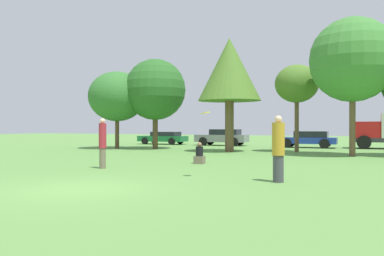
{
  "coord_description": "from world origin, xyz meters",
  "views": [
    {
      "loc": [
        6.79,
        -8.2,
        1.63
      ],
      "look_at": [
        1.04,
        4.94,
        1.56
      ],
      "focal_mm": 37.05,
      "sensor_mm": 36.0,
      "label": 1
    }
  ],
  "objects_px": {
    "bystander_sitting": "(199,155)",
    "tree_4": "(353,60)",
    "tree_0": "(117,97)",
    "parked_car_green": "(163,137)",
    "person_catcher": "(278,149)",
    "frisbee": "(206,113)",
    "parked_car_blue": "(308,139)",
    "tree_1": "(155,90)",
    "parked_car_grey": "(223,137)",
    "tree_2": "(229,70)",
    "person_thrower": "(103,143)",
    "tree_3": "(297,84)"
  },
  "relations": [
    {
      "from": "bystander_sitting",
      "to": "tree_4",
      "type": "relative_size",
      "value": 0.13
    },
    {
      "from": "tree_0",
      "to": "parked_car_green",
      "type": "relative_size",
      "value": 1.29
    },
    {
      "from": "tree_0",
      "to": "parked_car_green",
      "type": "distance_m",
      "value": 8.09
    },
    {
      "from": "person_catcher",
      "to": "frisbee",
      "type": "bearing_deg",
      "value": 7.94
    },
    {
      "from": "tree_4",
      "to": "parked_car_blue",
      "type": "height_order",
      "value": "tree_4"
    },
    {
      "from": "person_catcher",
      "to": "parked_car_blue",
      "type": "bearing_deg",
      "value": -76.85
    },
    {
      "from": "tree_1",
      "to": "parked_car_green",
      "type": "bearing_deg",
      "value": 113.18
    },
    {
      "from": "parked_car_green",
      "to": "bystander_sitting",
      "type": "bearing_deg",
      "value": 122.52
    },
    {
      "from": "tree_4",
      "to": "parked_car_grey",
      "type": "distance_m",
      "value": 13.96
    },
    {
      "from": "person_catcher",
      "to": "frisbee",
      "type": "distance_m",
      "value": 2.51
    },
    {
      "from": "tree_1",
      "to": "parked_car_green",
      "type": "distance_m",
      "value": 8.17
    },
    {
      "from": "tree_0",
      "to": "tree_2",
      "type": "bearing_deg",
      "value": 0.05
    },
    {
      "from": "person_thrower",
      "to": "person_catcher",
      "type": "distance_m",
      "value": 6.98
    },
    {
      "from": "person_thrower",
      "to": "bystander_sitting",
      "type": "bearing_deg",
      "value": 58.99
    },
    {
      "from": "person_thrower",
      "to": "tree_4",
      "type": "xyz_separation_m",
      "value": [
        8.58,
        10.44,
        4.19
      ]
    },
    {
      "from": "tree_4",
      "to": "parked_car_blue",
      "type": "bearing_deg",
      "value": 112.92
    },
    {
      "from": "tree_0",
      "to": "tree_3",
      "type": "relative_size",
      "value": 1.01
    },
    {
      "from": "tree_1",
      "to": "tree_3",
      "type": "xyz_separation_m",
      "value": [
        9.7,
        0.68,
        0.05
      ]
    },
    {
      "from": "person_catcher",
      "to": "parked_car_green",
      "type": "relative_size",
      "value": 0.45
    },
    {
      "from": "person_thrower",
      "to": "tree_1",
      "type": "relative_size",
      "value": 0.3
    },
    {
      "from": "person_thrower",
      "to": "parked_car_blue",
      "type": "distance_m",
      "value": 18.99
    },
    {
      "from": "person_thrower",
      "to": "tree_3",
      "type": "distance_m",
      "value": 14.23
    },
    {
      "from": "tree_3",
      "to": "parked_car_green",
      "type": "distance_m",
      "value": 14.45
    },
    {
      "from": "tree_4",
      "to": "tree_0",
      "type": "bearing_deg",
      "value": 176.43
    },
    {
      "from": "person_thrower",
      "to": "bystander_sitting",
      "type": "xyz_separation_m",
      "value": [
        2.67,
        3.25,
        -0.61
      ]
    },
    {
      "from": "bystander_sitting",
      "to": "tree_3",
      "type": "xyz_separation_m",
      "value": [
        2.63,
        9.55,
        3.87
      ]
    },
    {
      "from": "tree_1",
      "to": "tree_2",
      "type": "distance_m",
      "value": 5.86
    },
    {
      "from": "person_thrower",
      "to": "tree_1",
      "type": "distance_m",
      "value": 13.29
    },
    {
      "from": "tree_4",
      "to": "bystander_sitting",
      "type": "bearing_deg",
      "value": -129.45
    },
    {
      "from": "tree_2",
      "to": "parked_car_grey",
      "type": "bearing_deg",
      "value": 112.32
    },
    {
      "from": "bystander_sitting",
      "to": "tree_4",
      "type": "bearing_deg",
      "value": 50.55
    },
    {
      "from": "frisbee",
      "to": "tree_3",
      "type": "relative_size",
      "value": 0.05
    },
    {
      "from": "tree_4",
      "to": "parked_car_blue",
      "type": "xyz_separation_m",
      "value": [
        -3.3,
        7.8,
        -4.51
      ]
    },
    {
      "from": "tree_3",
      "to": "tree_4",
      "type": "bearing_deg",
      "value": -35.64
    },
    {
      "from": "bystander_sitting",
      "to": "tree_2",
      "type": "distance_m",
      "value": 9.58
    },
    {
      "from": "person_thrower",
      "to": "parked_car_green",
      "type": "xyz_separation_m",
      "value": [
        -7.3,
        18.88,
        -0.39
      ]
    },
    {
      "from": "tree_4",
      "to": "tree_1",
      "type": "bearing_deg",
      "value": 172.61
    },
    {
      "from": "tree_0",
      "to": "parked_car_blue",
      "type": "relative_size",
      "value": 1.28
    },
    {
      "from": "bystander_sitting",
      "to": "tree_3",
      "type": "height_order",
      "value": "tree_3"
    },
    {
      "from": "parked_car_blue",
      "to": "tree_0",
      "type": "bearing_deg",
      "value": 28.72
    },
    {
      "from": "parked_car_green",
      "to": "tree_3",
      "type": "bearing_deg",
      "value": 154.24
    },
    {
      "from": "parked_car_grey",
      "to": "parked_car_green",
      "type": "bearing_deg",
      "value": -0.98
    },
    {
      "from": "tree_4",
      "to": "parked_car_green",
      "type": "height_order",
      "value": "tree_4"
    },
    {
      "from": "tree_2",
      "to": "tree_4",
      "type": "relative_size",
      "value": 0.97
    },
    {
      "from": "tree_2",
      "to": "parked_car_grey",
      "type": "xyz_separation_m",
      "value": [
        -3.02,
        7.35,
        -4.45
      ]
    },
    {
      "from": "tree_1",
      "to": "parked_car_grey",
      "type": "distance_m",
      "value": 7.98
    },
    {
      "from": "tree_3",
      "to": "tree_1",
      "type": "bearing_deg",
      "value": -176.02
    },
    {
      "from": "frisbee",
      "to": "parked_car_green",
      "type": "distance_m",
      "value": 23.22
    },
    {
      "from": "tree_0",
      "to": "parked_car_grey",
      "type": "relative_size",
      "value": 1.29
    },
    {
      "from": "person_thrower",
      "to": "tree_3",
      "type": "height_order",
      "value": "tree_3"
    }
  ]
}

